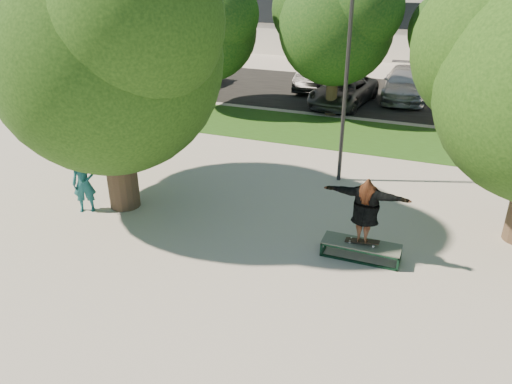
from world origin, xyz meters
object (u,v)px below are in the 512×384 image
at_px(grind_box, 361,250).
at_px(car_grey, 344,91).
at_px(tree_left, 105,44).
at_px(lamppost, 346,80).
at_px(car_silver_a, 198,74).
at_px(car_dark, 312,76).
at_px(car_silver_b, 405,83).
at_px(bystander, 84,183).

xyz_separation_m(grind_box, car_grey, (-3.35, 13.10, 0.46)).
height_order(tree_left, lamppost, tree_left).
bearing_deg(car_silver_a, tree_left, -66.34).
relative_size(tree_left, lamppost, 1.16).
height_order(tree_left, car_dark, tree_left).
distance_m(car_grey, car_silver_b, 3.43).
distance_m(tree_left, bystander, 3.74).
height_order(car_silver_a, car_silver_b, car_silver_b).
distance_m(grind_box, bystander, 7.53).
height_order(car_dark, car_grey, car_dark).
bearing_deg(car_silver_b, bystander, -117.02).
xyz_separation_m(car_silver_a, car_grey, (8.13, -0.75, 0.01)).
bearing_deg(lamppost, car_silver_b, 86.33).
bearing_deg(car_dark, grind_box, -76.99).
relative_size(lamppost, car_silver_a, 1.61).
height_order(lamppost, car_silver_b, lamppost).
relative_size(grind_box, car_grey, 0.38).
distance_m(lamppost, bystander, 7.93).
relative_size(car_silver_a, car_dark, 0.92).
xyz_separation_m(lamppost, grind_box, (1.50, -4.25, -2.96)).
xyz_separation_m(lamppost, car_dark, (-4.10, 11.41, -2.47)).
distance_m(grind_box, car_silver_a, 18.00).
relative_size(bystander, car_silver_b, 0.33).
bearing_deg(car_silver_a, car_grey, -0.78).
bearing_deg(bystander, lamppost, 8.32).
relative_size(grind_box, car_silver_b, 0.36).
bearing_deg(car_silver_b, car_grey, -142.28).
bearing_deg(bystander, car_silver_b, 37.51).
distance_m(bystander, car_silver_a, 14.80).
bearing_deg(car_grey, car_silver_a, -176.83).
xyz_separation_m(car_silver_a, car_dark, (5.88, 1.81, 0.03)).
bearing_deg(car_dark, bystander, -103.40).
distance_m(tree_left, car_silver_b, 16.61).
bearing_deg(lamppost, car_silver_a, 136.10).
bearing_deg(car_grey, lamppost, -69.72).
xyz_separation_m(lamppost, car_silver_b, (0.71, 11.13, -2.42)).
bearing_deg(tree_left, car_grey, 74.89).
bearing_deg(car_grey, tree_left, -96.63).
xyz_separation_m(bystander, car_dark, (1.89, 16.06, -0.15)).
distance_m(bystander, car_dark, 16.17).
height_order(bystander, car_dark, bystander).
xyz_separation_m(tree_left, lamppost, (5.29, 3.91, -1.27)).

